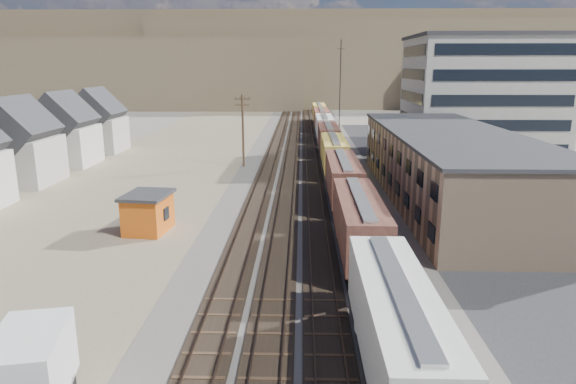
{
  "coord_description": "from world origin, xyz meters",
  "views": [
    {
      "loc": [
        -0.41,
        -28.28,
        13.81
      ],
      "look_at": [
        -1.59,
        15.48,
        3.0
      ],
      "focal_mm": 32.0,
      "sensor_mm": 36.0,
      "label": 1
    }
  ],
  "objects_px": {
    "utility_pole_north": "(243,129)",
    "parked_car_blue": "(445,159)",
    "maintenance_shed": "(148,212)",
    "freight_train": "(331,144)"
  },
  "relations": [
    {
      "from": "utility_pole_north",
      "to": "parked_car_blue",
      "type": "distance_m",
      "value": 29.1
    },
    {
      "from": "freight_train",
      "to": "parked_car_blue",
      "type": "height_order",
      "value": "freight_train"
    },
    {
      "from": "freight_train",
      "to": "utility_pole_north",
      "type": "distance_m",
      "value": 13.0
    },
    {
      "from": "maintenance_shed",
      "to": "parked_car_blue",
      "type": "height_order",
      "value": "maintenance_shed"
    },
    {
      "from": "maintenance_shed",
      "to": "utility_pole_north",
      "type": "bearing_deg",
      "value": 80.32
    },
    {
      "from": "utility_pole_north",
      "to": "parked_car_blue",
      "type": "relative_size",
      "value": 1.74
    },
    {
      "from": "freight_train",
      "to": "maintenance_shed",
      "type": "distance_m",
      "value": 36.54
    },
    {
      "from": "utility_pole_north",
      "to": "parked_car_blue",
      "type": "bearing_deg",
      "value": 5.36
    },
    {
      "from": "maintenance_shed",
      "to": "freight_train",
      "type": "bearing_deg",
      "value": 61.88
    },
    {
      "from": "utility_pole_north",
      "to": "parked_car_blue",
      "type": "xyz_separation_m",
      "value": [
        28.62,
        2.68,
        -4.5
      ]
    }
  ]
}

